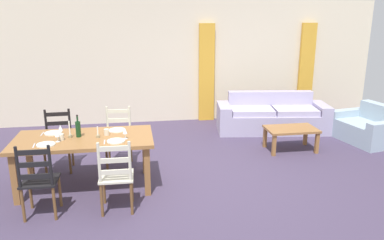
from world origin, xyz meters
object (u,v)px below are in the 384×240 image
dining_chair_near_right (116,176)px  armchair_upholstered (368,128)px  wine_glass_near_left (57,134)px  dining_chair_far_left (58,141)px  coffee_table (291,131)px  wine_glass_near_right (125,131)px  dining_chair_near_left (39,180)px  wine_bottle (78,129)px  dining_table (84,143)px  coffee_cup_secondary (61,137)px  dining_chair_far_right (119,137)px  couch (272,117)px  coffee_cup_primary (107,132)px  wine_glass_far_left (60,128)px

dining_chair_near_right → armchair_upholstered: 5.16m
wine_glass_near_left → dining_chair_far_left: bearing=100.9°
coffee_table → wine_glass_near_right: bearing=-158.7°
dining_chair_near_left → wine_bottle: 0.97m
dining_table → coffee_cup_secondary: 0.32m
dining_chair_far_right → couch: bearing=24.4°
coffee_cup_primary → coffee_table: 3.35m
dining_chair_near_right → coffee_table: 3.51m
dining_chair_far_left → coffee_cup_primary: 1.10m
wine_glass_far_left → dining_chair_far_left: bearing=105.3°
wine_glass_far_left → coffee_table: wine_glass_far_left is taller
dining_table → dining_chair_far_left: size_ratio=1.98×
wine_glass_near_left → dining_chair_near_left: bearing=-102.8°
dining_chair_far_right → wine_glass_far_left: bearing=-139.7°
dining_chair_far_left → couch: 4.34m
dining_chair_far_left → wine_glass_near_left: bearing=-79.1°
dining_chair_near_right → dining_chair_far_right: size_ratio=1.00×
wine_bottle → dining_chair_near_right: bearing=-57.1°
dining_table → wine_glass_near_right: wine_glass_near_right is taller
dining_table → dining_chair_near_left: bearing=-121.6°
dining_chair_near_left → wine_glass_far_left: dining_chair_near_left is taller
wine_bottle → wine_glass_near_right: 0.67m
dining_chair_near_left → dining_chair_far_left: same height
dining_chair_near_left → armchair_upholstered: (5.66, 2.00, -0.23)m
dining_table → dining_chair_far_right: dining_chair_far_right is taller
wine_glass_near_right → coffee_cup_primary: wine_glass_near_right is taller
wine_glass_near_right → coffee_table: (2.92, 1.14, -0.51)m
wine_glass_near_right → coffee_cup_primary: 0.34m
dining_chair_far_left → dining_chair_far_right: 0.94m
dining_table → dining_chair_far_right: size_ratio=1.98×
dining_table → dining_chair_far_right: (0.45, 0.78, -0.19)m
coffee_cup_secondary → couch: bearing=30.5°
wine_glass_near_left → wine_bottle: bearing=35.3°
armchair_upholstered → wine_glass_near_right: bearing=-163.1°
dining_table → couch: couch is taller
couch → coffee_table: size_ratio=2.63×
dining_chair_far_right → wine_glass_far_left: size_ratio=5.96×
dining_table → wine_glass_far_left: bearing=158.4°
wine_glass_near_left → couch: bearing=30.9°
wine_glass_far_left → coffee_table: bearing=12.7°
dining_chair_near_left → armchair_upholstered: size_ratio=0.74×
wine_glass_near_left → coffee_table: (3.82, 1.12, -0.51)m
wine_glass_near_right → dining_chair_near_left: bearing=-149.9°
dining_chair_far_right → wine_glass_near_left: bearing=-130.1°
coffee_cup_secondary → dining_chair_far_left: bearing=104.3°
wine_glass_far_left → couch: bearing=28.0°
dining_chair_far_left → dining_chair_far_right: size_ratio=1.00×
dining_chair_near_right → wine_glass_far_left: bearing=131.0°
dining_chair_far_right → wine_glass_near_left: dining_chair_far_right is taller
dining_table → couch: size_ratio=0.80×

